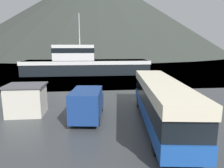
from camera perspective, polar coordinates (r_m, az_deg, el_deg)
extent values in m
plane|color=slate|center=(145.79, -3.99, 8.53)|extent=(240.00, 240.00, 0.00)
cone|color=#2D332D|center=(158.43, -4.85, 19.43)|extent=(183.98, 183.98, 59.16)
cube|color=#194799|center=(15.48, 13.50, -7.71)|extent=(4.09, 12.60, 1.00)
cube|color=black|center=(15.18, 13.67, -3.87)|extent=(4.01, 12.35, 1.14)
cube|color=beige|center=(14.97, 13.83, -0.44)|extent=(4.09, 12.60, 0.71)
cube|color=black|center=(21.18, 10.19, -0.15)|extent=(2.19, 0.35, 1.54)
cylinder|color=black|center=(19.54, 7.66, -5.12)|extent=(0.41, 0.93, 0.90)
cylinder|color=black|center=(19.90, 14.00, -5.06)|extent=(0.41, 0.93, 0.90)
cylinder|color=black|center=(11.54, 12.35, -16.99)|extent=(0.41, 0.93, 0.90)
cylinder|color=black|center=(12.14, 23.05, -16.19)|extent=(0.41, 0.93, 0.90)
cube|color=navy|center=(15.54, -7.30, -5.61)|extent=(2.62, 3.99, 2.13)
cube|color=navy|center=(18.22, -6.01, -4.68)|extent=(2.35, 1.87, 1.17)
cube|color=black|center=(17.23, -6.40, -2.30)|extent=(1.83, 0.29, 0.75)
cylinder|color=black|center=(18.33, -9.09, -6.57)|extent=(0.31, 0.72, 0.70)
cylinder|color=black|center=(18.08, -2.99, -6.69)|extent=(0.31, 0.72, 0.70)
cylinder|color=black|center=(15.26, -11.35, -10.28)|extent=(0.31, 0.72, 0.70)
cylinder|color=black|center=(14.96, -3.95, -10.52)|extent=(0.31, 0.72, 0.70)
cube|color=black|center=(41.79, -7.21, 4.78)|extent=(25.27, 5.72, 2.90)
cube|color=white|center=(41.69, -7.24, 6.27)|extent=(25.52, 5.78, 0.72)
cube|color=white|center=(41.72, -10.82, 8.81)|extent=(8.09, 4.00, 3.11)
cube|color=black|center=(41.70, -10.84, 9.45)|extent=(8.25, 4.12, 0.93)
cylinder|color=#B2B2B7|center=(41.74, -9.33, 15.22)|extent=(0.20, 0.20, 6.15)
cube|color=olive|center=(17.39, 24.89, -8.04)|extent=(1.22, 0.93, 0.93)
cube|color=olive|center=(17.24, 25.03, -6.42)|extent=(1.34, 1.02, 0.10)
cube|color=beige|center=(18.46, -23.24, -4.32)|extent=(2.89, 2.47, 2.49)
cube|color=#4C4C51|center=(18.19, -23.55, -0.35)|extent=(3.18, 2.72, 0.12)
cube|color=black|center=(50.67, 6.38, 4.72)|extent=(6.30, 3.42, 0.90)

